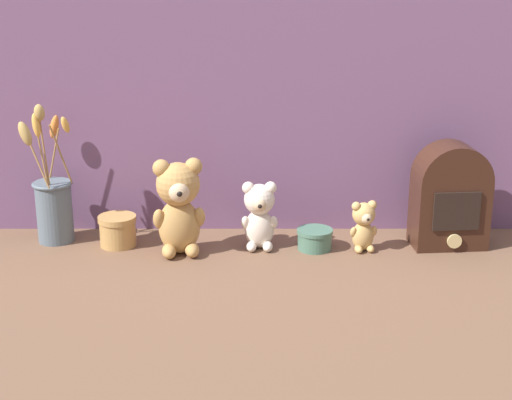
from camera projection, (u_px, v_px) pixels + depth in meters
name	position (u px, v px, depth m)	size (l,w,h in m)	color
ground_plane	(256.00, 251.00, 1.91)	(4.00, 4.00, 0.00)	brown
backdrop_wall	(256.00, 117.00, 1.98)	(1.53, 0.02, 0.59)	#704C70
teddy_bear_large	(179.00, 205.00, 1.86)	(0.13, 0.12, 0.23)	tan
teddy_bear_medium	(259.00, 214.00, 1.90)	(0.09, 0.09, 0.17)	beige
teddy_bear_small	(364.00, 225.00, 1.89)	(0.07, 0.06, 0.13)	tan
flower_vase	(53.00, 203.00, 1.95)	(0.13, 0.15, 0.35)	slate
vintage_radio	(450.00, 196.00, 1.91)	(0.19, 0.12, 0.26)	#381E14
decorative_tin_tall	(118.00, 230.00, 1.93)	(0.09, 0.09, 0.08)	tan
decorative_tin_short	(315.00, 239.00, 1.91)	(0.09, 0.09, 0.05)	#47705B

